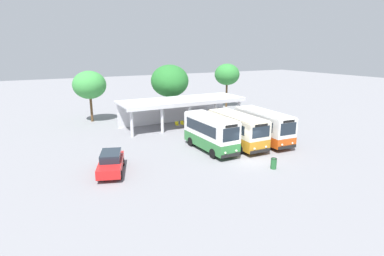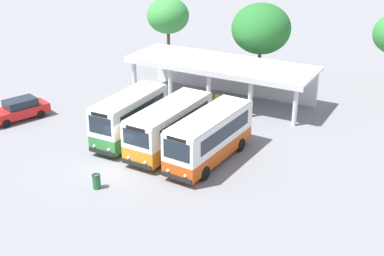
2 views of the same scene
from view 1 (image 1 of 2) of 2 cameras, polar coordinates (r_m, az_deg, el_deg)
name	(u,v)px [view 1 (image 1 of 2)]	position (r m, az deg, el deg)	size (l,w,h in m)	color
ground_plane	(249,160)	(27.83, 10.55, -5.78)	(180.00, 180.00, 0.00)	gray
city_bus_nearest_orange	(210,132)	(29.36, 3.44, -0.68)	(2.32, 6.84, 3.37)	black
city_bus_second_in_row	(237,128)	(31.20, 8.26, -0.09)	(2.64, 7.77, 3.16)	black
city_bus_middle_cream	(263,125)	(32.92, 12.97, 0.53)	(2.71, 7.83, 3.24)	black
parked_car_flank	(111,162)	(25.24, -14.76, -6.15)	(3.14, 4.85, 1.62)	black
terminal_canopy	(180,105)	(39.42, -2.21, 4.35)	(15.80, 5.35, 3.40)	silver
waiting_chair_end_by_column	(177,124)	(37.85, -2.76, 0.70)	(0.44, 0.44, 0.86)	slate
waiting_chair_second_from_end	(182,124)	(38.18, -1.79, 0.83)	(0.44, 0.44, 0.86)	slate
waiting_chair_middle_seat	(187,123)	(38.55, -0.85, 0.97)	(0.44, 0.44, 0.86)	slate
waiting_chair_fourth_seat	(193,122)	(38.84, 0.15, 1.07)	(0.44, 0.44, 0.86)	slate
waiting_chair_fifth_seat	(198,122)	(39.21, 1.07, 1.20)	(0.44, 0.44, 0.86)	slate
waiting_chair_far_end_seat	(203,121)	(39.51, 2.04, 1.29)	(0.44, 0.44, 0.86)	slate
roadside_tree_behind_canopy	(170,81)	(44.47, -4.13, 8.67)	(5.36, 5.36, 7.35)	brown
roadside_tree_east_of_canopy	(227,75)	(51.90, 6.49, 9.79)	(4.10, 4.10, 7.15)	brown
roadside_tree_west_of_canopy	(89,85)	(42.93, -18.43, 7.55)	(4.30, 4.30, 6.74)	brown
litter_bin_apron	(274,163)	(26.09, 14.86, -6.34)	(0.49, 0.49, 0.90)	#266633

